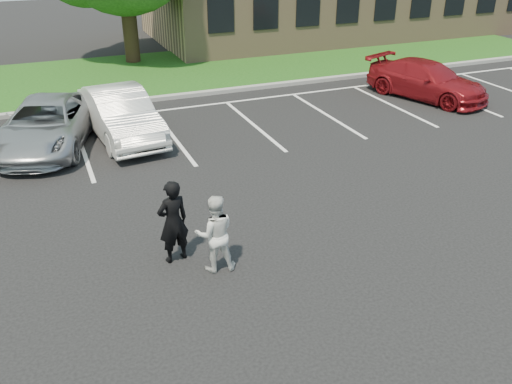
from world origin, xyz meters
TOP-DOWN VIEW (x-y plane):
  - ground_plane at (0.00, 0.00)m, footprint 90.00×90.00m
  - curb at (0.00, 12.00)m, footprint 40.00×0.30m
  - grass_strip at (0.00, 16.00)m, footprint 44.00×8.00m
  - stall_lines at (1.40, 8.95)m, footprint 34.00×5.36m
  - man_black_suit at (-1.73, 1.09)m, footprint 0.72×0.55m
  - man_white_shirt at (-1.07, 0.48)m, footprint 0.87×0.73m
  - car_silver_minivan at (-3.69, 8.58)m, footprint 3.87×5.62m
  - car_white_sedan at (-1.49, 8.46)m, footprint 2.12×4.84m
  - car_red_compact at (10.14, 8.36)m, footprint 3.45×5.17m

SIDE VIEW (x-z plane):
  - ground_plane at x=0.00m, z-range 0.00..0.00m
  - stall_lines at x=1.40m, z-range 0.00..0.01m
  - grass_strip at x=0.00m, z-range 0.00..0.08m
  - curb at x=0.00m, z-range 0.00..0.15m
  - car_red_compact at x=10.14m, z-range 0.00..1.39m
  - car_silver_minivan at x=-3.69m, z-range 0.00..1.43m
  - car_white_sedan at x=-1.49m, z-range 0.00..1.55m
  - man_white_shirt at x=-1.07m, z-range 0.00..1.60m
  - man_black_suit at x=-1.73m, z-range 0.00..1.77m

